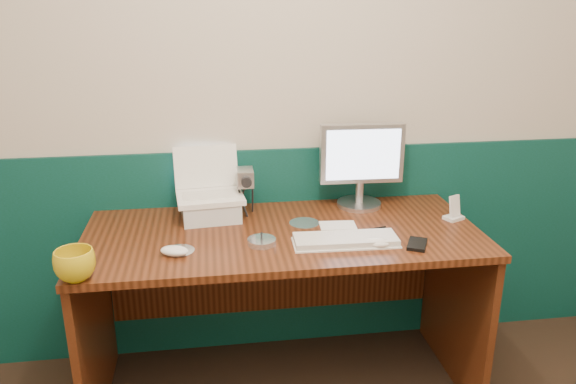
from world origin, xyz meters
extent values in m
cube|color=beige|center=(0.00, 1.75, 1.25)|extent=(3.50, 0.04, 2.50)
cube|color=#083729|center=(0.00, 1.74, 0.50)|extent=(3.48, 0.02, 1.00)
cube|color=#361709|center=(-0.05, 1.38, 0.38)|extent=(1.60, 0.70, 0.75)
cube|color=silver|center=(-0.33, 1.57, 0.79)|extent=(0.26, 0.23, 0.08)
cube|color=silver|center=(0.18, 1.23, 0.76)|extent=(0.40, 0.15, 0.02)
ellipsoid|color=white|center=(0.29, 1.18, 0.77)|extent=(0.12, 0.09, 0.03)
ellipsoid|color=white|center=(-0.47, 1.21, 0.77)|extent=(0.12, 0.10, 0.04)
imported|color=gold|center=(-0.79, 1.07, 0.80)|extent=(0.14, 0.14, 0.11)
cylinder|color=silver|center=(-0.15, 1.27, 0.76)|extent=(0.11, 0.11, 0.02)
cylinder|color=#B5BEC6|center=(-0.46, 1.25, 0.75)|extent=(0.12, 0.12, 0.00)
cylinder|color=silver|center=(0.05, 1.46, 0.75)|extent=(0.13, 0.13, 0.00)
cylinder|color=black|center=(0.30, 1.34, 0.75)|extent=(0.15, 0.05, 0.01)
cube|color=white|center=(0.19, 1.40, 0.75)|extent=(0.16, 0.11, 0.00)
cube|color=silver|center=(0.69, 1.41, 0.76)|extent=(0.09, 0.08, 0.01)
cube|color=white|center=(0.69, 1.41, 0.81)|extent=(0.06, 0.05, 0.09)
cube|color=black|center=(0.44, 1.17, 0.76)|extent=(0.11, 0.13, 0.01)
camera|label=1|loc=(-0.32, -0.70, 1.64)|focal=35.00mm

